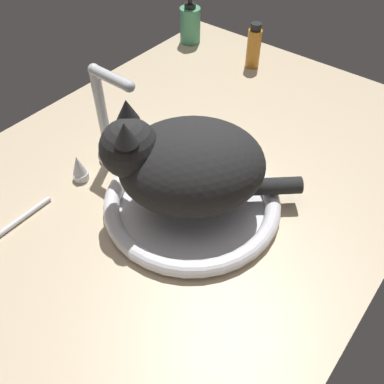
{
  "coord_description": "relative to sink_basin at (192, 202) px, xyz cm",
  "views": [
    {
      "loc": [
        -45.24,
        -39.82,
        61.88
      ],
      "look_at": [
        -4.03,
        -6.91,
        7.0
      ],
      "focal_mm": 38.96,
      "sensor_mm": 36.0,
      "label": 1
    }
  ],
  "objects": [
    {
      "name": "cat",
      "position": [
        -1.13,
        1.25,
        9.64
      ],
      "size": [
        32.07,
        32.44,
        19.2
      ],
      "color": "black",
      "rests_on": "sink_basin"
    },
    {
      "name": "amber_bottle",
      "position": [
        51.24,
        19.76,
        4.28
      ],
      "size": [
        3.75,
        3.75,
        11.98
      ],
      "color": "#C67A23",
      "rests_on": "countertop"
    },
    {
      "name": "soap_pump_bottle",
      "position": [
        51.73,
        41.99,
        4.12
      ],
      "size": [
        5.97,
        5.97,
        14.68
      ],
      "color": "#4C9E70",
      "rests_on": "countertop"
    },
    {
      "name": "countertop",
      "position": [
        4.03,
        6.91,
        -2.85
      ],
      "size": [
        121.58,
        82.58,
        3.0
      ],
      "primitive_type": "cube",
      "color": "#CCB793",
      "rests_on": "ground"
    },
    {
      "name": "sink_basin",
      "position": [
        0.0,
        0.0,
        0.0
      ],
      "size": [
        33.1,
        33.1,
        3.01
      ],
      "color": "white",
      "rests_on": "countertop"
    },
    {
      "name": "faucet",
      "position": [
        0.0,
        21.39,
        7.27
      ],
      "size": [
        19.2,
        11.79,
        21.93
      ],
      "color": "silver",
      "rests_on": "countertop"
    },
    {
      "name": "toothbrush",
      "position": [
        -24.48,
        22.36,
        -0.72
      ],
      "size": [
        16.6,
        1.33,
        1.7
      ],
      "color": "silver",
      "rests_on": "countertop"
    }
  ]
}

